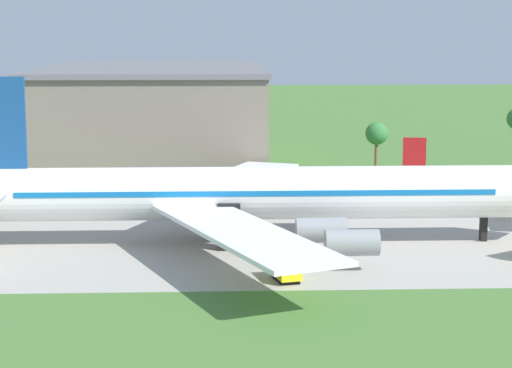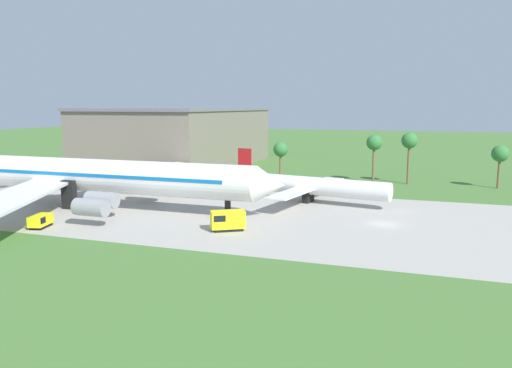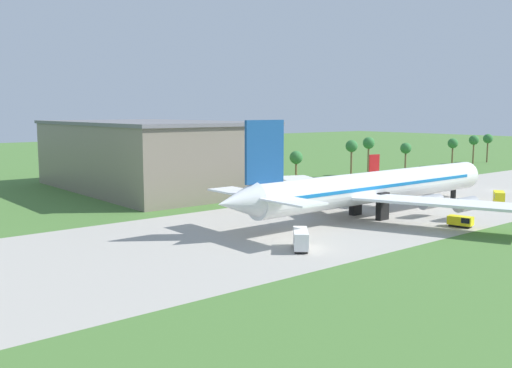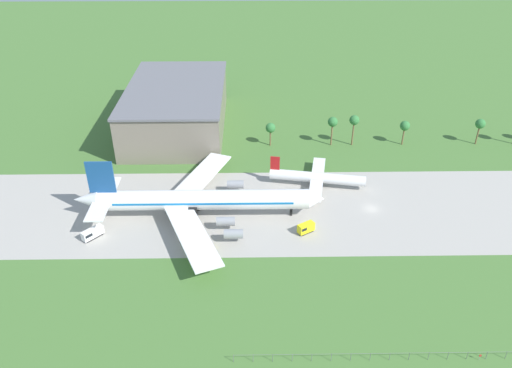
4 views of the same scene
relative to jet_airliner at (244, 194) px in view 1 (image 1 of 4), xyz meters
The scene contains 3 objects.
jet_airliner is the anchor object (origin of this frame).
fuel_truck 16.89m from the jet_airliner, 77.67° to the right, with size 2.87×4.38×1.87m.
terminal_building 62.69m from the jet_airliner, 102.50° to the left, with size 36.72×61.20×17.14m.
Camera 1 is at (-53.79, -102.44, 23.08)m, focal length 65.00 mm.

